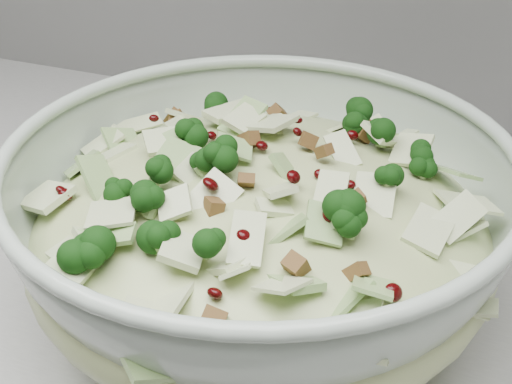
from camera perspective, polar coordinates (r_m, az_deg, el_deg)
mixing_bowl at (r=0.52m, az=0.35°, el=-3.27°), size 0.43×0.43×0.14m
salad at (r=0.50m, az=0.35°, el=-1.09°), size 0.44×0.44×0.14m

